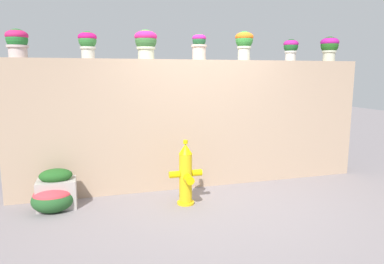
{
  "coord_description": "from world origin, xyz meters",
  "views": [
    {
      "loc": [
        -1.6,
        -4.27,
        1.77
      ],
      "look_at": [
        -0.12,
        0.8,
        0.89
      ],
      "focal_mm": 32.86,
      "sensor_mm": 36.0,
      "label": 1
    }
  ],
  "objects": [
    {
      "name": "ground_plane",
      "position": [
        0.0,
        0.0,
        0.0
      ],
      "size": [
        24.0,
        24.0,
        0.0
      ],
      "primitive_type": "plane",
      "color": "gray"
    },
    {
      "name": "flower_bush_left",
      "position": [
        -2.12,
        0.43,
        0.17
      ],
      "size": [
        0.54,
        0.48,
        0.32
      ],
      "color": "#245526",
      "rests_on": "ground"
    },
    {
      "name": "potted_plant_2",
      "position": [
        -0.77,
        1.0,
        2.23
      ],
      "size": [
        0.33,
        0.33,
        0.43
      ],
      "color": "beige",
      "rests_on": "stone_wall"
    },
    {
      "name": "potted_plant_4",
      "position": [
        0.79,
        0.96,
        2.26
      ],
      "size": [
        0.29,
        0.29,
        0.45
      ],
      "color": "beige",
      "rests_on": "stone_wall"
    },
    {
      "name": "potted_plant_3",
      "position": [
        0.05,
        0.99,
        2.2
      ],
      "size": [
        0.24,
        0.24,
        0.4
      ],
      "color": "beige",
      "rests_on": "stone_wall"
    },
    {
      "name": "potted_plant_1",
      "position": [
        -1.59,
        1.02,
        2.21
      ],
      "size": [
        0.26,
        0.26,
        0.38
      ],
      "color": "beige",
      "rests_on": "stone_wall"
    },
    {
      "name": "stone_wall",
      "position": [
        0.0,
        1.0,
        0.99
      ],
      "size": [
        5.57,
        0.42,
        1.98
      ],
      "primitive_type": "cube",
      "color": "tan",
      "rests_on": "ground"
    },
    {
      "name": "fire_hydrant",
      "position": [
        -0.39,
        0.16,
        0.41
      ],
      "size": [
        0.45,
        0.36,
        0.89
      ],
      "color": "yellow",
      "rests_on": "ground"
    },
    {
      "name": "planter_box",
      "position": [
        -2.08,
        0.53,
        0.25
      ],
      "size": [
        0.5,
        0.34,
        0.53
      ],
      "color": "#AEA59E",
      "rests_on": "ground"
    },
    {
      "name": "potted_plant_5",
      "position": [
        1.65,
        1.0,
        2.19
      ],
      "size": [
        0.25,
        0.25,
        0.36
      ],
      "color": "beige",
      "rests_on": "stone_wall"
    },
    {
      "name": "potted_plant_6",
      "position": [
        2.4,
        1.0,
        2.23
      ],
      "size": [
        0.31,
        0.31,
        0.42
      ],
      "color": "beige",
      "rests_on": "stone_wall"
    },
    {
      "name": "potted_plant_0",
      "position": [
        -2.49,
        1.02,
        2.2
      ],
      "size": [
        0.29,
        0.29,
        0.39
      ],
      "color": "beige",
      "rests_on": "stone_wall"
    }
  ]
}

